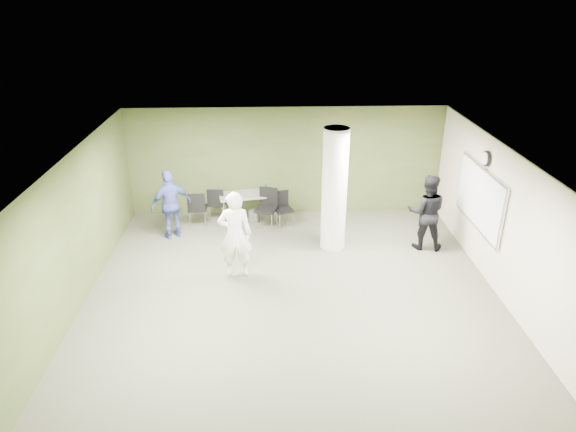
{
  "coord_description": "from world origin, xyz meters",
  "views": [
    {
      "loc": [
        -0.43,
        -8.47,
        5.57
      ],
      "look_at": [
        -0.06,
        1.0,
        1.24
      ],
      "focal_mm": 32.0,
      "sensor_mm": 36.0,
      "label": 1
    }
  ],
  "objects_px": {
    "woman_white": "(235,235)",
    "man_blue": "(171,205)",
    "man_black": "(426,212)",
    "folding_table": "(250,196)",
    "chair_back_left": "(197,206)"
  },
  "relations": [
    {
      "from": "woman_white",
      "to": "man_black",
      "type": "distance_m",
      "value": 4.35
    },
    {
      "from": "folding_table",
      "to": "woman_white",
      "type": "height_order",
      "value": "woman_white"
    },
    {
      "from": "man_black",
      "to": "man_blue",
      "type": "height_order",
      "value": "man_black"
    },
    {
      "from": "woman_white",
      "to": "man_blue",
      "type": "distance_m",
      "value": 2.42
    },
    {
      "from": "woman_white",
      "to": "man_blue",
      "type": "bearing_deg",
      "value": -51.23
    },
    {
      "from": "folding_table",
      "to": "man_blue",
      "type": "distance_m",
      "value": 2.03
    },
    {
      "from": "chair_back_left",
      "to": "man_black",
      "type": "distance_m",
      "value": 5.48
    },
    {
      "from": "man_black",
      "to": "man_blue",
      "type": "relative_size",
      "value": 1.05
    },
    {
      "from": "folding_table",
      "to": "chair_back_left",
      "type": "height_order",
      "value": "folding_table"
    },
    {
      "from": "man_black",
      "to": "folding_table",
      "type": "bearing_deg",
      "value": -11.48
    },
    {
      "from": "woman_white",
      "to": "man_blue",
      "type": "xyz_separation_m",
      "value": [
        -1.6,
        1.81,
        -0.1
      ]
    },
    {
      "from": "folding_table",
      "to": "man_black",
      "type": "relative_size",
      "value": 0.9
    },
    {
      "from": "folding_table",
      "to": "chair_back_left",
      "type": "relative_size",
      "value": 1.74
    },
    {
      "from": "woman_white",
      "to": "man_blue",
      "type": "height_order",
      "value": "woman_white"
    },
    {
      "from": "chair_back_left",
      "to": "man_blue",
      "type": "distance_m",
      "value": 0.83
    }
  ]
}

